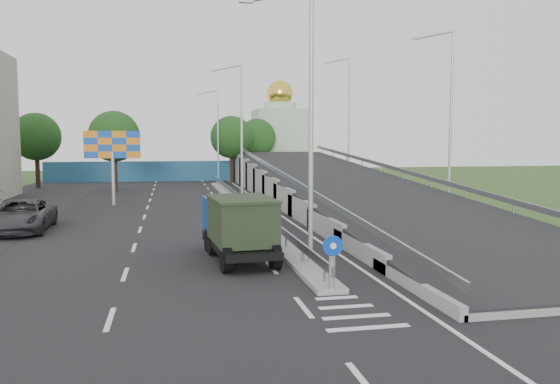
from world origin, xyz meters
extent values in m
plane|color=#2D4C1E|center=(0.00, 0.00, 0.00)|extent=(160.00, 160.00, 0.00)
cube|color=black|center=(-3.00, 20.00, 0.00)|extent=(26.00, 90.00, 0.04)
cube|color=gray|center=(0.00, 24.00, 0.10)|extent=(1.00, 44.00, 0.20)
cube|color=gray|center=(12.30, 24.00, 2.35)|extent=(0.10, 50.00, 0.32)
cube|color=gray|center=(2.80, 24.00, 2.35)|extent=(0.10, 50.00, 0.32)
cube|color=gray|center=(0.00, 24.00, 0.75)|extent=(0.08, 44.00, 0.32)
cylinder|color=gray|center=(0.00, 24.00, 0.50)|extent=(0.09, 0.09, 0.60)
cylinder|color=black|center=(0.00, 2.20, 0.80)|extent=(0.20, 0.20, 1.20)
cylinder|color=#0C3FBF|center=(0.00, 2.12, 1.55)|extent=(0.64, 0.05, 0.64)
cylinder|color=white|center=(0.00, 2.09, 1.55)|extent=(0.20, 0.03, 0.20)
cylinder|color=#B2B5B7|center=(0.30, 6.00, 5.20)|extent=(0.18, 0.18, 10.00)
cube|color=#B2B5B7|center=(-2.10, 6.00, 9.70)|extent=(0.50, 0.18, 0.12)
cylinder|color=#B2B5B7|center=(0.30, 26.00, 5.20)|extent=(0.18, 0.18, 10.00)
cylinder|color=#B2B5B7|center=(-0.90, 26.00, 9.95)|extent=(2.57, 0.12, 0.66)
cube|color=#B2B5B7|center=(-2.10, 26.00, 9.70)|extent=(0.50, 0.18, 0.12)
cylinder|color=#B2B5B7|center=(0.30, 46.00, 5.20)|extent=(0.18, 0.18, 10.00)
cylinder|color=#B2B5B7|center=(-0.90, 46.00, 9.95)|extent=(2.57, 0.12, 0.66)
cube|color=#B2B5B7|center=(-2.10, 46.00, 9.70)|extent=(0.50, 0.18, 0.12)
cube|color=#22647C|center=(-4.00, 52.00, 1.20)|extent=(30.00, 0.50, 2.40)
cube|color=#B2CCAD|center=(10.00, 60.00, 4.50)|extent=(7.00, 7.00, 9.00)
cylinder|color=#B2CCAD|center=(10.00, 60.00, 9.50)|extent=(4.40, 4.40, 1.00)
sphere|color=gold|center=(10.00, 60.00, 11.20)|extent=(3.60, 3.60, 3.60)
cone|color=gold|center=(10.00, 60.00, 13.20)|extent=(0.30, 0.30, 1.20)
cylinder|color=#B2B5B7|center=(-9.00, 28.00, 2.00)|extent=(0.24, 0.24, 4.00)
cube|color=orange|center=(-9.00, 28.00, 4.50)|extent=(4.00, 0.20, 2.00)
cylinder|color=black|center=(-10.00, 40.00, 2.00)|extent=(0.44, 0.44, 4.00)
sphere|color=#114017|center=(-10.00, 40.00, 5.20)|extent=(4.80, 4.80, 4.80)
cylinder|color=black|center=(2.00, 48.00, 2.00)|extent=(0.44, 0.44, 4.00)
sphere|color=#114017|center=(2.00, 48.00, 5.20)|extent=(4.80, 4.80, 4.80)
cylinder|color=black|center=(-18.00, 45.00, 2.00)|extent=(0.44, 0.44, 4.00)
sphere|color=#114017|center=(-18.00, 45.00, 5.20)|extent=(4.80, 4.80, 4.80)
cylinder|color=black|center=(6.00, 55.00, 2.00)|extent=(0.44, 0.44, 4.00)
sphere|color=#114017|center=(6.00, 55.00, 5.20)|extent=(4.80, 4.80, 4.80)
cylinder|color=black|center=(-3.27, 9.59, 0.50)|extent=(0.40, 1.03, 1.01)
cylinder|color=black|center=(-1.44, 9.74, 0.50)|extent=(0.40, 1.03, 1.01)
cylinder|color=black|center=(-3.20, 8.77, 0.50)|extent=(0.40, 1.03, 1.01)
cylinder|color=black|center=(-1.38, 8.92, 0.50)|extent=(0.40, 1.03, 1.01)
cylinder|color=black|center=(-2.94, 5.58, 0.50)|extent=(0.40, 1.03, 1.01)
cylinder|color=black|center=(-1.12, 5.73, 0.50)|extent=(0.40, 1.03, 1.01)
cube|color=black|center=(-2.20, 7.75, 0.64)|extent=(2.56, 5.82, 0.27)
cube|color=navy|center=(-2.37, 9.89, 1.55)|extent=(2.22, 1.63, 1.55)
cube|color=black|center=(-2.43, 10.59, 1.97)|extent=(1.74, 0.20, 0.64)
cube|color=black|center=(-2.44, 10.67, 0.59)|extent=(2.11, 0.31, 0.46)
cube|color=black|center=(-2.16, 7.20, 1.65)|extent=(2.47, 3.64, 1.65)
cube|color=black|center=(-2.16, 7.20, 2.52)|extent=(2.57, 3.74, 0.11)
imported|color=#343338|center=(-12.57, 16.75, 0.84)|extent=(3.02, 6.17, 1.69)
camera|label=1|loc=(-4.85, -13.73, 4.75)|focal=35.00mm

